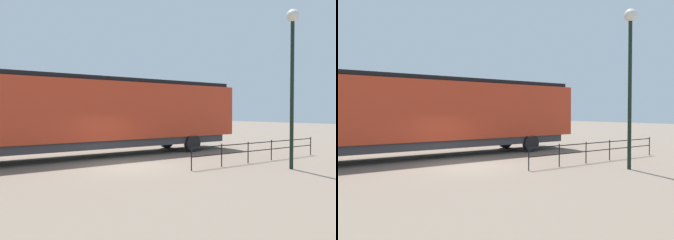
# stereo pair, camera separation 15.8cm
# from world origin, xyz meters

# --- Properties ---
(ground_plane) EXTENTS (120.00, 120.00, 0.00)m
(ground_plane) POSITION_xyz_m (0.00, 0.00, 0.00)
(ground_plane) COLOR #756656
(locomotive) EXTENTS (3.13, 18.84, 4.42)m
(locomotive) POSITION_xyz_m (-3.96, 0.52, 2.47)
(locomotive) COLOR red
(locomotive) RESTS_ON ground_plane
(lamp_post) EXTENTS (0.55, 0.55, 7.00)m
(lamp_post) POSITION_xyz_m (4.87, 5.58, 4.98)
(lamp_post) COLOR black
(lamp_post) RESTS_ON ground_plane
(platform_fence) EXTENTS (0.05, 9.01, 1.06)m
(platform_fence) POSITION_xyz_m (2.64, 6.19, 0.69)
(platform_fence) COLOR black
(platform_fence) RESTS_ON ground_plane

